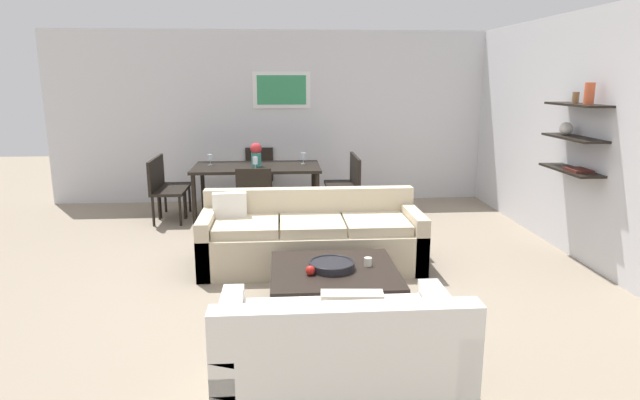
% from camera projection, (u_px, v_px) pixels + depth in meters
% --- Properties ---
extents(ground_plane, '(18.00, 18.00, 0.00)m').
position_uv_depth(ground_plane, '(309.00, 276.00, 5.51)').
color(ground_plane, gray).
extents(back_wall_unit, '(8.40, 0.09, 2.70)m').
position_uv_depth(back_wall_unit, '(315.00, 117.00, 8.66)').
color(back_wall_unit, silver).
rests_on(back_wall_unit, ground).
extents(right_wall_shelf_unit, '(0.34, 8.20, 2.70)m').
position_uv_depth(right_wall_shelf_unit, '(577.00, 135.00, 6.01)').
color(right_wall_shelf_unit, silver).
rests_on(right_wall_shelf_unit, ground).
extents(sofa_beige, '(2.32, 0.90, 0.78)m').
position_uv_depth(sofa_beige, '(310.00, 239.00, 5.77)').
color(sofa_beige, beige).
rests_on(sofa_beige, ground).
extents(loveseat_white, '(1.49, 0.90, 0.78)m').
position_uv_depth(loveseat_white, '(339.00, 357.00, 3.34)').
color(loveseat_white, white).
rests_on(loveseat_white, ground).
extents(coffee_table, '(1.08, 1.03, 0.38)m').
position_uv_depth(coffee_table, '(334.00, 289.00, 4.67)').
color(coffee_table, black).
rests_on(coffee_table, ground).
extents(decorative_bowl, '(0.39, 0.39, 0.07)m').
position_uv_depth(decorative_bowl, '(332.00, 265.00, 4.61)').
color(decorative_bowl, black).
rests_on(decorative_bowl, coffee_table).
extents(candle_jar, '(0.07, 0.07, 0.07)m').
position_uv_depth(candle_jar, '(368.00, 262.00, 4.69)').
color(candle_jar, silver).
rests_on(candle_jar, coffee_table).
extents(apple_on_coffee_table, '(0.08, 0.08, 0.08)m').
position_uv_depth(apple_on_coffee_table, '(310.00, 270.00, 4.47)').
color(apple_on_coffee_table, red).
rests_on(apple_on_coffee_table, coffee_table).
extents(dining_table, '(1.79, 0.98, 0.75)m').
position_uv_depth(dining_table, '(257.00, 171.00, 7.69)').
color(dining_table, black).
rests_on(dining_table, ground).
extents(dining_chair_foot, '(0.44, 0.44, 0.88)m').
position_uv_depth(dining_chair_foot, '(254.00, 196.00, 6.86)').
color(dining_chair_foot, black).
rests_on(dining_chair_foot, ground).
extents(dining_chair_right_far, '(0.44, 0.44, 0.88)m').
position_uv_depth(dining_chair_right_far, '(345.00, 179.00, 8.04)').
color(dining_chair_right_far, black).
rests_on(dining_chair_right_far, ground).
extents(dining_chair_head, '(0.44, 0.44, 0.88)m').
position_uv_depth(dining_chair_head, '(259.00, 172.00, 8.60)').
color(dining_chair_head, black).
rests_on(dining_chair_head, ground).
extents(dining_chair_left_far, '(0.44, 0.44, 0.88)m').
position_uv_depth(dining_chair_left_far, '(168.00, 181.00, 7.85)').
color(dining_chair_left_far, black).
rests_on(dining_chair_left_far, ground).
extents(dining_chair_right_near, '(0.44, 0.44, 0.88)m').
position_uv_depth(dining_chair_right_near, '(349.00, 184.00, 7.61)').
color(dining_chair_right_near, black).
rests_on(dining_chair_right_near, ground).
extents(dining_chair_left_near, '(0.44, 0.44, 0.88)m').
position_uv_depth(dining_chair_left_near, '(162.00, 187.00, 7.42)').
color(dining_chair_left_near, black).
rests_on(dining_chair_left_near, ground).
extents(wine_glass_foot, '(0.07, 0.07, 0.19)m').
position_uv_depth(wine_glass_foot, '(255.00, 161.00, 7.23)').
color(wine_glass_foot, silver).
rests_on(wine_glass_foot, dining_table).
extents(wine_glass_head, '(0.07, 0.07, 0.17)m').
position_uv_depth(wine_glass_head, '(258.00, 153.00, 8.06)').
color(wine_glass_head, silver).
rests_on(wine_glass_head, dining_table).
extents(wine_glass_left_far, '(0.07, 0.07, 0.16)m').
position_uv_depth(wine_glass_left_far, '(210.00, 158.00, 7.72)').
color(wine_glass_left_far, silver).
rests_on(wine_glass_left_far, dining_table).
extents(wine_glass_right_far, '(0.07, 0.07, 0.16)m').
position_uv_depth(wine_glass_right_far, '(303.00, 156.00, 7.82)').
color(wine_glass_right_far, silver).
rests_on(wine_glass_right_far, dining_table).
extents(centerpiece_vase, '(0.16, 0.16, 0.33)m').
position_uv_depth(centerpiece_vase, '(256.00, 154.00, 7.60)').
color(centerpiece_vase, teal).
rests_on(centerpiece_vase, dining_table).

